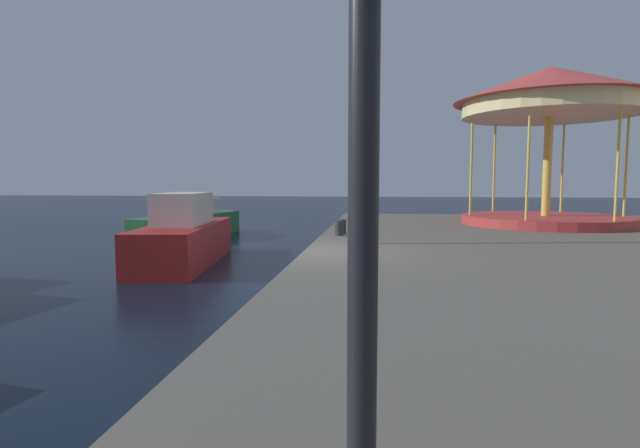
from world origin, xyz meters
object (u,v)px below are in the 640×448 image
(carousel, at_px, (550,108))
(lamp_post_mid_promenade, at_px, (357,112))
(bollard_center, at_px, (353,216))
(motorboat_green, at_px, (190,223))
(bollard_north, at_px, (339,228))
(motorboat_red, at_px, (184,237))
(bollard_south, at_px, (342,227))

(carousel, bearing_deg, lamp_post_mid_promenade, -136.17)
(lamp_post_mid_promenade, height_order, bollard_center, lamp_post_mid_promenade)
(bollard_center, bearing_deg, carousel, -5.19)
(motorboat_green, xyz_separation_m, bollard_north, (6.48, -5.46, 0.39))
(carousel, height_order, bollard_center, carousel)
(motorboat_red, distance_m, bollard_north, 4.29)
(motorboat_green, distance_m, bollard_south, 8.22)
(carousel, relative_size, bollard_south, 15.75)
(bollard_north, distance_m, bollard_center, 4.81)
(motorboat_red, relative_size, motorboat_green, 0.92)
(bollard_north, bearing_deg, motorboat_red, -174.85)
(bollard_north, distance_m, bollard_south, 0.45)
(bollard_north, height_order, bollard_center, same)
(motorboat_green, bearing_deg, bollard_center, -5.65)
(lamp_post_mid_promenade, relative_size, bollard_center, 11.34)
(bollard_north, height_order, bollard_south, same)
(carousel, height_order, lamp_post_mid_promenade, carousel)
(lamp_post_mid_promenade, bearing_deg, motorboat_green, 134.50)
(bollard_north, relative_size, bollard_south, 1.00)
(lamp_post_mid_promenade, distance_m, bollard_center, 7.13)
(bollard_north, relative_size, bollard_center, 1.00)
(lamp_post_mid_promenade, bearing_deg, carousel, 43.83)
(motorboat_green, distance_m, lamp_post_mid_promenade, 10.55)
(carousel, relative_size, lamp_post_mid_promenade, 1.39)
(bollard_north, xyz_separation_m, bollard_south, (0.04, 0.45, 0.00))
(motorboat_red, relative_size, bollard_south, 13.64)
(motorboat_red, xyz_separation_m, bollard_north, (4.26, 0.38, 0.26))
(bollard_north, bearing_deg, bollard_south, 85.25)
(motorboat_red, relative_size, bollard_center, 13.64)
(motorboat_green, xyz_separation_m, lamp_post_mid_promenade, (7.03, -7.16, 3.27))
(motorboat_green, bearing_deg, bollard_north, -40.11)
(lamp_post_mid_promenade, relative_size, bollard_south, 11.34)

